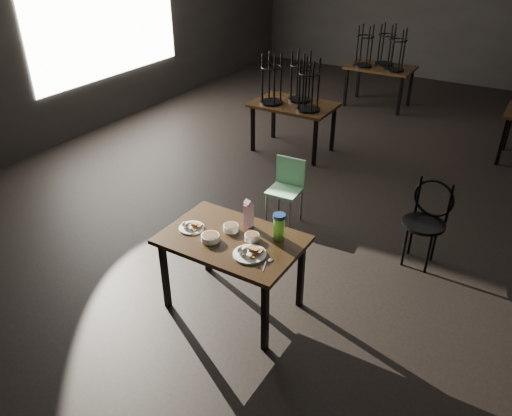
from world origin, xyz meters
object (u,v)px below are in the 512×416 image
Objects in this scene: bentwood_chair at (427,216)px; water_bottle at (279,226)px; school_chair at (287,185)px; main_table at (232,246)px; juice_carton at (249,214)px.

water_bottle is at bearing -117.59° from bentwood_chair.
water_bottle reaches higher than bentwood_chair.
bentwood_chair reaches higher than school_chair.
school_chair reaches higher than main_table.
water_bottle is 1.73m from bentwood_chair.
main_table is 1.34× the size of bentwood_chair.
water_bottle is 0.31× the size of school_chair.
main_table is 4.55× the size of juice_carton.
school_chair is at bearing 101.02° from main_table.
bentwood_chair is (1.26, 1.37, -0.34)m from juice_carton.
water_bottle is (0.35, 0.21, 0.20)m from main_table.
main_table is at bearing -94.02° from juice_carton.
bentwood_chair is at bearing -3.24° from school_chair.
school_chair is at bearing 115.20° from water_bottle.
juice_carton is 1.90m from bentwood_chair.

